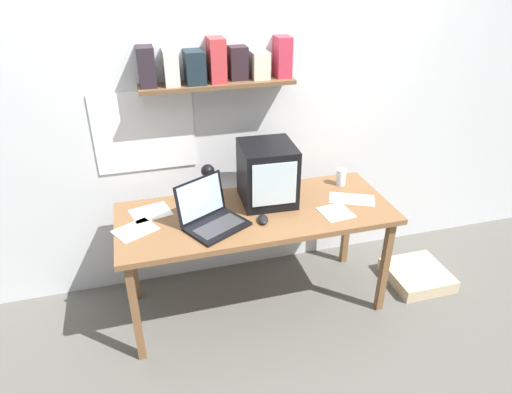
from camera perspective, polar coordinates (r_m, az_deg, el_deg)
The scene contains 13 objects.
ground_plane at distance 3.25m, azimuth -0.00°, elevation -12.99°, with size 12.00×12.00×0.00m, color #5B5953.
back_wall at distance 3.02m, azimuth -2.66°, elevation 12.22°, with size 5.60×0.24×2.60m.
corner_desk at distance 2.85m, azimuth -0.00°, elevation -2.86°, with size 1.70×0.68×0.73m.
crt_monitor at distance 2.85m, azimuth 1.42°, elevation 2.97°, with size 0.35×0.37×0.38m.
laptop at distance 2.67m, azimuth -5.80°, elevation -2.11°, with size 0.43×0.42×0.26m.
desk_lamp at distance 2.82m, azimuth -6.02°, elevation 2.11°, with size 0.12×0.15×0.29m.
juice_glass at distance 3.16m, azimuth 10.56°, elevation 2.38°, with size 0.07×0.07×0.11m.
computer_mouse at distance 2.70m, azimuth 0.87°, elevation -2.80°, with size 0.08×0.11×0.03m.
loose_paper_near_laptop at distance 2.87m, azimuth -13.02°, elevation -1.90°, with size 0.27×0.24×0.00m.
loose_paper_near_monitor at distance 2.84m, azimuth 9.96°, elevation -1.91°, with size 0.20×0.21×0.00m.
printed_handout at distance 3.01m, azimuth 11.87°, elevation -0.26°, with size 0.32×0.26×0.00m.
open_notebook at distance 2.72m, azimuth -14.85°, elevation -4.02°, with size 0.28×0.26×0.00m.
floor_cushion at distance 3.60m, azimuth 19.47°, elevation -9.20°, with size 0.41×0.41×0.09m.
Camera 1 is at (-0.65, -2.33, 2.17)m, focal length 32.00 mm.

